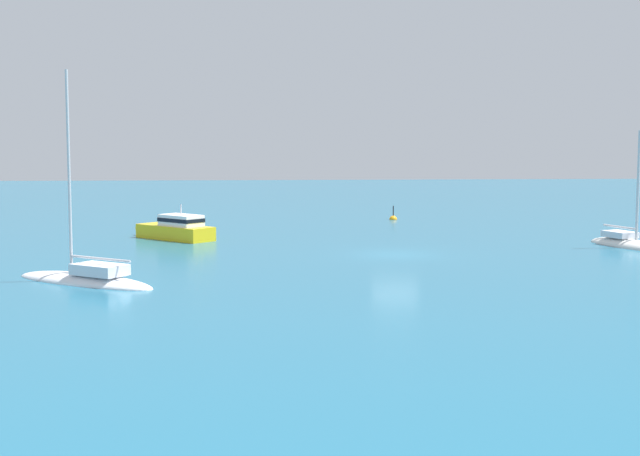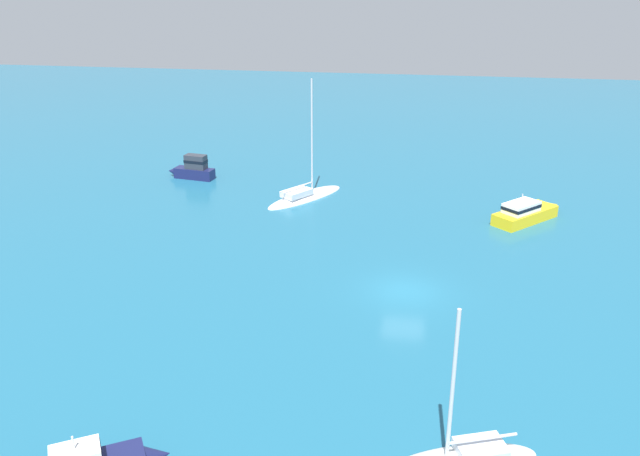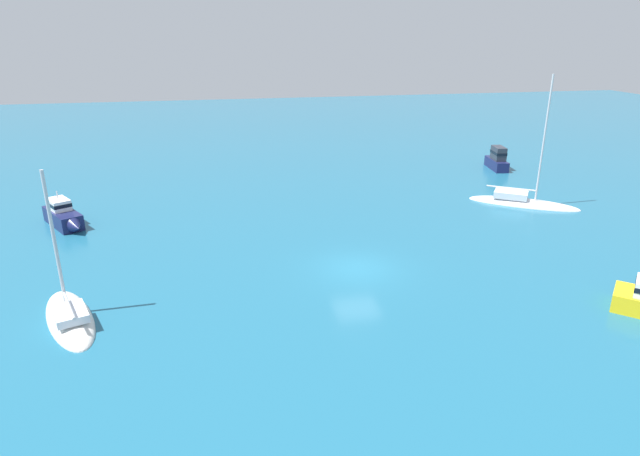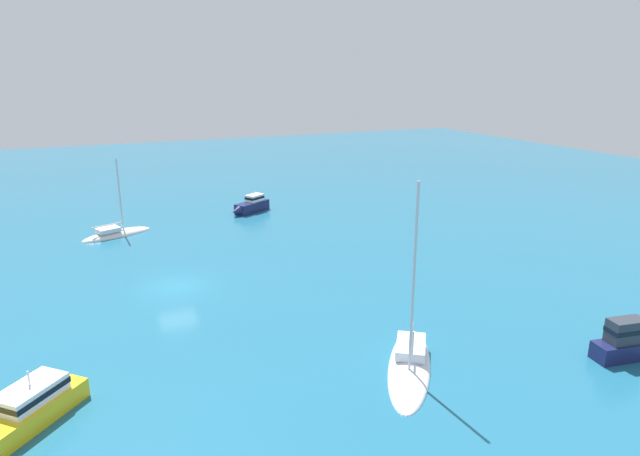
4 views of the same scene
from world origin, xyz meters
name	(u,v)px [view 1 (image 1 of 4)]	position (x,y,z in m)	size (l,w,h in m)	color
ground_plane	(395,255)	(0.00, 0.00, 0.00)	(160.00, 160.00, 0.00)	#1E607F
yacht	(86,280)	(15.22, 8.69, 0.13)	(7.64, 6.25, 9.88)	white
cabin_cruiser	(174,229)	(12.78, -8.33, 0.66)	(5.79, 5.67, 2.22)	yellow
sloop	(628,245)	(-14.16, -2.73, 0.10)	(3.90, 6.45, 7.26)	silver
channel_buoy	(393,219)	(-2.82, -20.54, 0.01)	(0.60, 0.60, 1.35)	orange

